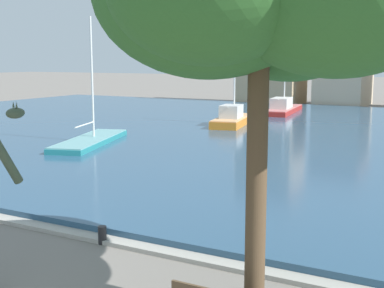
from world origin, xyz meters
The scene contains 8 objects.
harbor_water centered at (0.00, 28.39, 0.15)m, with size 79.70×43.36×0.30m, color #2D5170.
quay_edge_coping centered at (0.00, 6.45, 0.06)m, with size 79.70×0.50×0.12m, color #ADA89E.
sailboat_orange centered at (-8.00, 30.46, 0.60)m, with size 3.17×7.31×6.76m.
sailboat_teal centered at (-11.71, 19.03, 0.34)m, with size 4.52×8.89×7.40m.
sailboat_red centered at (-7.72, 40.85, 0.54)m, with size 3.22×9.55×5.71m.
mooring_bollard centered at (-1.17, 6.30, 0.25)m, with size 0.24×0.24×0.50m, color #232326.
townhouse_wide_warehouse centered at (-13.02, 52.07, 5.60)m, with size 6.74×5.73×11.17m.
townhouse_end_terrace centered at (-5.33, 53.62, 4.04)m, with size 5.17×7.27×8.05m.
Camera 1 is at (7.64, -4.66, 5.05)m, focal length 48.99 mm.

